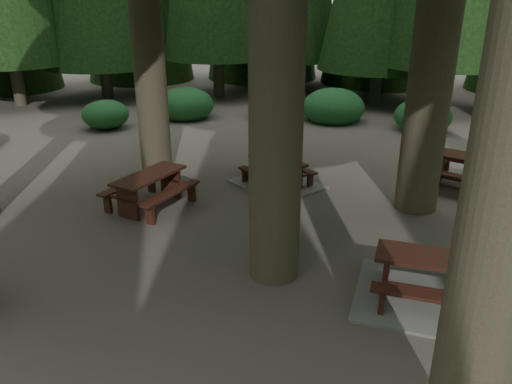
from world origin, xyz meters
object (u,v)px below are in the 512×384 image
at_px(picnic_table_b, 150,185).
at_px(picnic_table_c, 277,177).
at_px(picnic_table_d, 471,168).
at_px(picnic_table_a, 434,287).

relative_size(picnic_table_b, picnic_table_c, 0.74).
bearing_deg(picnic_table_d, picnic_table_a, -78.29).
xyz_separation_m(picnic_table_a, picnic_table_c, (-4.26, 3.49, -0.05)).
distance_m(picnic_table_a, picnic_table_c, 5.51).
bearing_deg(picnic_table_d, picnic_table_c, -144.41).
bearing_deg(picnic_table_b, picnic_table_d, -52.11).
distance_m(picnic_table_c, picnic_table_d, 4.66).
bearing_deg(picnic_table_a, picnic_table_c, 131.70).
xyz_separation_m(picnic_table_a, picnic_table_d, (-0.01, 5.38, 0.28)).
bearing_deg(picnic_table_b, picnic_table_c, -35.22).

